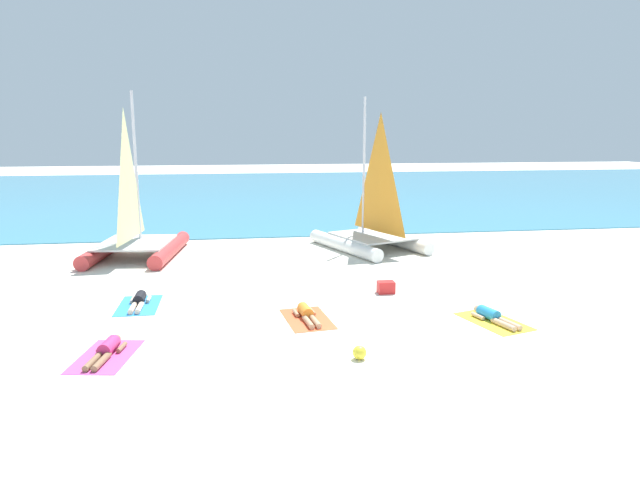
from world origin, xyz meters
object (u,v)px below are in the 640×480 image
sunbather_center_left (139,300)px  sunbather_rightmost (492,316)px  sunbather_center_right (307,314)px  towel_rightmost (494,321)px  sailboat_white (371,227)px  beach_ball (360,352)px  sailboat_red (135,233)px  towel_center_right (307,319)px  cooler_box (386,287)px  towel_leftmost (106,356)px  sunbather_leftmost (107,350)px  towel_center_left (139,305)px

sunbather_center_left → sunbather_rightmost: same height
sunbather_center_right → sunbather_rightmost: 4.77m
towel_rightmost → sunbather_rightmost: sunbather_rightmost is taller
sailboat_white → sunbather_center_right: 9.09m
towel_rightmost → sunbather_rightmost: size_ratio=1.23×
beach_ball → sailboat_red: bearing=120.3°
sunbather_center_left → towel_center_right: bearing=-23.4°
sailboat_white → towel_center_right: size_ratio=3.24×
sailboat_red → cooler_box: bearing=-30.3°
towel_leftmost → sunbather_leftmost: sunbather_leftmost is taller
towel_center_right → cooler_box: bearing=37.4°
beach_ball → towel_center_right: bearing=105.9°
towel_center_right → cooler_box: size_ratio=3.80×
towel_leftmost → sunbather_center_right: sunbather_center_right is taller
sailboat_red → towel_center_left: bearing=-73.7°
sailboat_white → sunbather_center_left: sailboat_white is taller
sailboat_red → towel_center_left: size_ratio=3.32×
sailboat_red → towel_center_left: (1.10, -6.36, -0.93)m
towel_center_right → beach_ball: bearing=-74.1°
sunbather_center_left → sunbather_center_right: size_ratio=1.00×
towel_leftmost → cooler_box: (7.26, 3.81, 0.17)m
cooler_box → beach_ball: bearing=-111.4°
sailboat_white → towel_center_right: bearing=-135.4°
towel_rightmost → sailboat_white: bearing=96.1°
towel_center_left → beach_ball: 7.00m
towel_center_right → towel_rightmost: (4.70, -0.90, 0.00)m
sunbather_center_right → cooler_box: cooler_box is taller
sunbather_center_right → sunbather_rightmost: same height
sunbather_center_left → towel_center_right: sunbather_center_left is taller
towel_center_left → towel_rightmost: 9.61m
sunbather_center_right → towel_rightmost: 4.81m
sailboat_red → towel_rightmost: sailboat_red is taller
sunbather_rightmost → beach_ball: size_ratio=5.14×
sailboat_red → sunbather_leftmost: (1.01, -9.92, -0.81)m
towel_center_right → sunbather_center_right: sunbather_center_right is taller
sunbather_center_right → towel_leftmost: bearing=-165.2°
sailboat_red → towel_leftmost: bearing=-77.9°
beach_ball → sailboat_white: bearing=75.1°
towel_leftmost → towel_center_right: (4.62, 1.79, 0.00)m
towel_center_right → towel_rightmost: same height
sailboat_white → towel_center_right: sailboat_white is taller
sunbather_center_left → beach_ball: (5.30, -4.64, 0.02)m
sunbather_leftmost → towel_center_left: size_ratio=0.82×
sailboat_white → sunbather_rightmost: 9.24m
towel_leftmost → towel_rightmost: bearing=5.5°
sailboat_red → towel_rightmost: bearing=-34.9°
towel_center_right → sailboat_white: bearing=66.0°
sailboat_white → sunbather_rightmost: (0.97, -9.16, -0.79)m
sunbather_center_right → sunbather_rightmost: bearing=-18.0°
sunbather_center_right → cooler_box: (2.65, 1.95, 0.05)m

